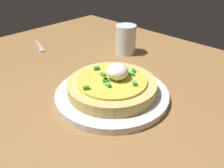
# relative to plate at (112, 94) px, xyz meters

# --- Properties ---
(dining_table) EXTENTS (1.14, 0.87, 0.03)m
(dining_table) POSITION_rel_plate_xyz_m (-0.04, 0.04, -0.02)
(dining_table) COLOR olive
(dining_table) RESTS_ON ground
(plate) EXTENTS (0.27, 0.27, 0.02)m
(plate) POSITION_rel_plate_xyz_m (0.00, 0.00, 0.00)
(plate) COLOR silver
(plate) RESTS_ON dining_table
(pizza) EXTENTS (0.21, 0.21, 0.07)m
(pizza) POSITION_rel_plate_xyz_m (0.00, 0.00, 0.03)
(pizza) COLOR tan
(pizza) RESTS_ON plate
(cup_near) EXTENTS (0.07, 0.07, 0.09)m
(cup_near) POSITION_rel_plate_xyz_m (-0.15, 0.22, 0.03)
(cup_near) COLOR silver
(cup_near) RESTS_ON dining_table
(fork) EXTENTS (0.11, 0.04, 0.01)m
(fork) POSITION_rel_plate_xyz_m (-0.40, 0.05, -0.01)
(fork) COLOR #B7B7BC
(fork) RESTS_ON dining_table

